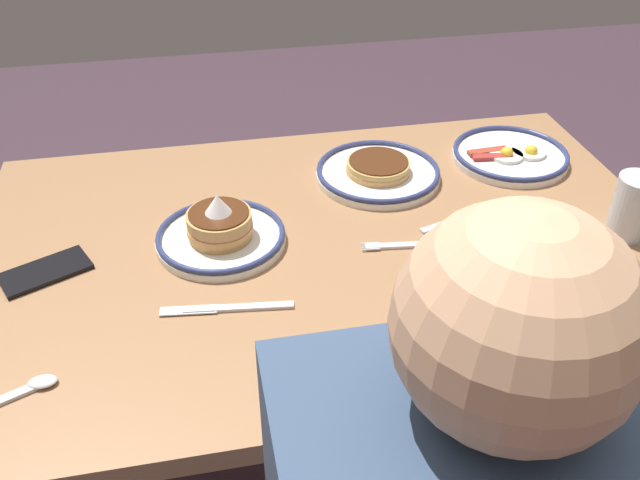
{
  "coord_description": "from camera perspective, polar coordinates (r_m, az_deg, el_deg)",
  "views": [
    {
      "loc": [
        0.21,
        0.98,
        1.45
      ],
      "look_at": [
        0.03,
        0.04,
        0.76
      ],
      "focal_mm": 38.36,
      "sensor_mm": 36.0,
      "label": 1
    }
  ],
  "objects": [
    {
      "name": "fork_far",
      "position": [
        1.31,
        11.74,
        1.77
      ],
      "size": [
        0.18,
        0.07,
        0.01
      ],
      "color": "silver",
      "rests_on": "dining_table"
    },
    {
      "name": "butter_knife",
      "position": [
        1.09,
        -7.74,
        -5.66
      ],
      "size": [
        0.21,
        0.04,
        0.01
      ],
      "color": "silver",
      "rests_on": "dining_table"
    },
    {
      "name": "plate_far_companion",
      "position": [
        1.41,
        4.86,
        5.73
      ],
      "size": [
        0.26,
        0.26,
        0.04
      ],
      "color": "white",
      "rests_on": "dining_table"
    },
    {
      "name": "cell_phone",
      "position": [
        1.24,
        -21.91,
        -2.33
      ],
      "size": [
        0.16,
        0.13,
        0.01
      ],
      "primitive_type": "cube",
      "rotation": [
        0.0,
        0.0,
        0.44
      ],
      "color": "black",
      "rests_on": "dining_table"
    },
    {
      "name": "plate_near_main",
      "position": [
        1.22,
        -8.31,
        0.67
      ],
      "size": [
        0.23,
        0.23,
        0.1
      ],
      "color": "white",
      "rests_on": "dining_table"
    },
    {
      "name": "plate_center_pancakes",
      "position": [
        1.53,
        15.6,
        6.86
      ],
      "size": [
        0.25,
        0.25,
        0.04
      ],
      "color": "white",
      "rests_on": "dining_table"
    },
    {
      "name": "tea_spoon",
      "position": [
        1.04,
        -24.48,
        -11.8
      ],
      "size": [
        0.17,
        0.08,
        0.01
      ],
      "color": "silver",
      "rests_on": "dining_table"
    },
    {
      "name": "dining_table",
      "position": [
        1.3,
        0.8,
        -4.45
      ],
      "size": [
        1.26,
        0.84,
        0.73
      ],
      "color": "#9B6E49",
      "rests_on": "ground_plane"
    },
    {
      "name": "plate_far_side",
      "position": [
        1.13,
        16.45,
        -4.55
      ],
      "size": [
        0.26,
        0.26,
        0.05
      ],
      "color": "white",
      "rests_on": "dining_table"
    },
    {
      "name": "drinking_glass",
      "position": [
        1.34,
        24.63,
        2.32
      ],
      "size": [
        0.08,
        0.08,
        0.12
      ],
      "color": "silver",
      "rests_on": "dining_table"
    },
    {
      "name": "fork_near",
      "position": [
        1.22,
        7.85,
        -0.41
      ],
      "size": [
        0.19,
        0.04,
        0.01
      ],
      "color": "silver",
      "rests_on": "dining_table"
    }
  ]
}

